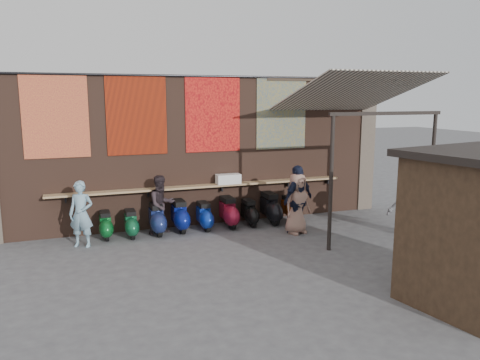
{
  "coord_description": "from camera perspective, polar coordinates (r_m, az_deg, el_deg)",
  "views": [
    {
      "loc": [
        -3.32,
        -9.53,
        3.45
      ],
      "look_at": [
        0.6,
        1.2,
        1.42
      ],
      "focal_mm": 35.0,
      "sensor_mm": 36.0,
      "label": 1
    }
  ],
  "objects": [
    {
      "name": "ground",
      "position": [
        10.66,
        -0.81,
        -8.78
      ],
      "size": [
        70.0,
        70.0,
        0.0
      ],
      "primitive_type": "plane",
      "color": "#474749",
      "rests_on": "ground"
    },
    {
      "name": "brick_wall",
      "position": [
        12.75,
        -4.85,
        3.54
      ],
      "size": [
        10.0,
        0.4,
        4.0
      ],
      "primitive_type": "cube",
      "color": "brown",
      "rests_on": "ground"
    },
    {
      "name": "pier_right",
      "position": [
        14.97,
        14.77,
        4.21
      ],
      "size": [
        0.5,
        0.5,
        4.0
      ],
      "primitive_type": "cube",
      "color": "#4C4238",
      "rests_on": "ground"
    },
    {
      "name": "eating_counter",
      "position": [
        12.53,
        -4.34,
        -0.73
      ],
      "size": [
        8.0,
        0.32,
        0.05
      ],
      "primitive_type": "cube",
      "color": "#9E7A51",
      "rests_on": "brick_wall"
    },
    {
      "name": "shelf_box",
      "position": [
        12.67,
        -1.44,
        0.12
      ],
      "size": [
        0.66,
        0.3,
        0.26
      ],
      "primitive_type": "cube",
      "color": "white",
      "rests_on": "eating_counter"
    },
    {
      "name": "tapestry_redgold",
      "position": [
        12.02,
        -21.56,
        7.26
      ],
      "size": [
        1.5,
        0.02,
        2.0
      ],
      "primitive_type": "cube",
      "color": "maroon",
      "rests_on": "brick_wall"
    },
    {
      "name": "tapestry_sun",
      "position": [
        12.12,
        -12.48,
        7.74
      ],
      "size": [
        1.5,
        0.02,
        2.0
      ],
      "primitive_type": "cube",
      "color": "red",
      "rests_on": "brick_wall"
    },
    {
      "name": "tapestry_orange",
      "position": [
        12.55,
        -3.31,
        8.03
      ],
      "size": [
        1.5,
        0.02,
        2.0
      ],
      "primitive_type": "cube",
      "color": "red",
      "rests_on": "brick_wall"
    },
    {
      "name": "tapestry_multi",
      "position": [
        13.27,
        5.07,
        8.12
      ],
      "size": [
        1.5,
        0.02,
        2.0
      ],
      "primitive_type": "cube",
      "color": "navy",
      "rests_on": "brick_wall"
    },
    {
      "name": "hang_rail",
      "position": [
        12.46,
        -4.7,
        12.51
      ],
      "size": [
        9.5,
        0.06,
        0.06
      ],
      "primitive_type": "cylinder",
      "rotation": [
        0.0,
        1.57,
        0.0
      ],
      "color": "black",
      "rests_on": "brick_wall"
    },
    {
      "name": "scooter_stool_0",
      "position": [
        12.01,
        -16.06,
        -5.34
      ],
      "size": [
        0.32,
        0.7,
        0.67
      ],
      "primitive_type": null,
      "color": "#0D5B23",
      "rests_on": "ground"
    },
    {
      "name": "scooter_stool_1",
      "position": [
        11.97,
        -13.14,
        -5.24
      ],
      "size": [
        0.32,
        0.71,
        0.68
      ],
      "primitive_type": null,
      "color": "#105430",
      "rests_on": "ground"
    },
    {
      "name": "scooter_stool_2",
      "position": [
        12.06,
        -10.08,
        -4.75
      ],
      "size": [
        0.37,
        0.83,
        0.78
      ],
      "primitive_type": null,
      "color": "navy",
      "rests_on": "ground"
    },
    {
      "name": "scooter_stool_3",
      "position": [
        12.24,
        -7.35,
        -4.39
      ],
      "size": [
        0.38,
        0.85,
        0.81
      ],
      "primitive_type": null,
      "color": "navy",
      "rests_on": "ground"
    },
    {
      "name": "scooter_stool_4",
      "position": [
        12.33,
        -4.36,
        -4.43
      ],
      "size": [
        0.34,
        0.76,
        0.72
      ],
      "primitive_type": null,
      "color": "#0E2C9B",
      "rests_on": "ground"
    },
    {
      "name": "scooter_stool_5",
      "position": [
        12.54,
        -1.39,
        -3.97
      ],
      "size": [
        0.38,
        0.85,
        0.81
      ],
      "primitive_type": null,
      "color": "maroon",
      "rests_on": "ground"
    },
    {
      "name": "scooter_stool_6",
      "position": [
        12.72,
        1.14,
        -4.01
      ],
      "size": [
        0.33,
        0.73,
        0.7
      ],
      "primitive_type": null,
      "color": "black",
      "rests_on": "ground"
    },
    {
      "name": "scooter_stool_7",
      "position": [
        12.93,
        3.75,
        -3.46
      ],
      "size": [
        0.4,
        0.89,
        0.85
      ],
      "primitive_type": null,
      "color": "black",
      "rests_on": "ground"
    },
    {
      "name": "scooter_stool_8",
      "position": [
        13.23,
        6.11,
        -3.52
      ],
      "size": [
        0.33,
        0.73,
        0.7
      ],
      "primitive_type": null,
      "color": "#88350C",
      "rests_on": "ground"
    },
    {
      "name": "diner_left",
      "position": [
        11.44,
        -18.79,
        -3.95
      ],
      "size": [
        0.67,
        0.58,
        1.56
      ],
      "primitive_type": "imported",
      "rotation": [
        0.0,
        0.0,
        -0.43
      ],
      "color": "#7BA0B3",
      "rests_on": "ground"
    },
    {
      "name": "diner_right",
      "position": [
        12.02,
        -9.54,
        -2.99
      ],
      "size": [
        0.88,
        0.79,
        1.51
      ],
      "primitive_type": "imported",
      "rotation": [
        0.0,
        0.0,
        0.34
      ],
      "color": "#2A2125",
      "rests_on": "ground"
    },
    {
      "name": "shopper_navy",
      "position": [
        11.99,
        7.08,
        -2.36
      ],
      "size": [
        1.12,
        0.81,
        1.76
      ],
      "primitive_type": "imported",
      "rotation": [
        0.0,
        0.0,
        3.56
      ],
      "color": "black",
      "rests_on": "ground"
    },
    {
      "name": "shopper_grey",
      "position": [
        12.49,
        19.78,
        -2.72
      ],
      "size": [
        1.16,
        0.84,
        1.61
      ],
      "primitive_type": "imported",
      "rotation": [
        0.0,
        0.0,
        2.89
      ],
      "color": "slate",
      "rests_on": "ground"
    },
    {
      "name": "shopper_tan",
      "position": [
        11.96,
        6.97,
        -2.85
      ],
      "size": [
        0.87,
        0.69,
        1.57
      ],
      "primitive_type": "imported",
      "rotation": [
        0.0,
        0.0,
        0.27
      ],
      "color": "#956E5F",
      "rests_on": "ground"
    },
    {
      "name": "stall_sign",
      "position": [
        9.18,
        23.0,
        -1.07
      ],
      "size": [
        1.18,
        0.27,
        0.5
      ],
      "primitive_type": "cube",
      "rotation": [
        0.0,
        0.0,
        0.2
      ],
      "color": "gold",
      "rests_on": "market_stall"
    },
    {
      "name": "stall_shelf",
      "position": [
        9.38,
        22.63,
        -6.43
      ],
      "size": [
        1.88,
        0.47,
        0.06
      ],
      "primitive_type": "cube",
      "rotation": [
        0.0,
        0.0,
        0.2
      ],
      "color": "#473321",
      "rests_on": "market_stall"
    },
    {
      "name": "awning_canvas",
      "position": [
        12.46,
        13.34,
        10.3
      ],
      "size": [
        3.2,
        3.28,
        0.97
      ],
      "primitive_type": "cube",
      "rotation": [
        -0.28,
        0.0,
        0.0
      ],
      "color": "beige",
      "rests_on": "brick_wall"
    },
    {
      "name": "awning_ledger",
      "position": [
        13.83,
        9.72,
        12.03
      ],
      "size": [
        3.3,
        0.08,
        0.12
      ],
      "primitive_type": "cube",
      "color": "#33261C",
      "rests_on": "brick_wall"
    },
    {
      "name": "awning_header",
      "position": [
        11.24,
        17.47,
        7.76
      ],
      "size": [
        3.0,
        0.08,
        0.08
      ],
      "primitive_type": "cube",
      "color": "black",
      "rests_on": "awning_post_left"
    },
    {
      "name": "awning_post_left",
      "position": [
        10.62,
        11.02,
        -0.4
      ],
      "size": [
        0.09,
        0.09,
        3.1
      ],
      "primitive_type": "cylinder",
      "color": "black",
      "rests_on": "ground"
    },
    {
      "name": "awning_post_right",
      "position": [
        12.28,
        22.29,
        0.44
      ],
      "size": [
        0.09,
        0.09,
        3.1
      ],
      "primitive_type": "cylinder",
      "color": "black",
      "rests_on": "ground"
    }
  ]
}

